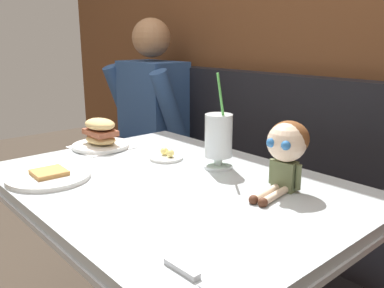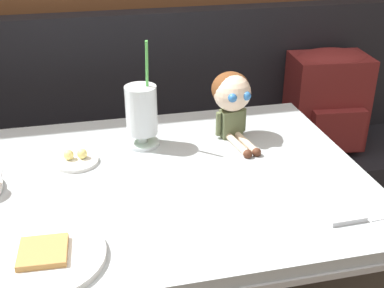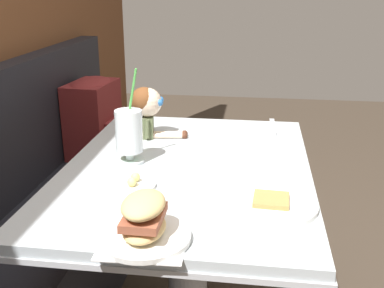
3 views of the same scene
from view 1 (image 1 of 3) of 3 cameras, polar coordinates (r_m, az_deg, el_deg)
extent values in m
cube|color=brown|center=(1.83, 19.66, 15.24)|extent=(4.40, 0.08, 2.40)
cube|color=black|center=(1.84, 12.48, -16.04)|extent=(2.60, 0.48, 0.45)
cube|color=black|center=(1.80, 16.95, 0.19)|extent=(2.60, 0.10, 0.55)
cube|color=#B2BCC1|center=(1.23, -2.78, -5.87)|extent=(1.10, 0.80, 0.03)
cube|color=#B7BABF|center=(1.24, -2.76, -6.87)|extent=(1.11, 0.81, 0.02)
cylinder|color=white|center=(1.32, -19.44, -4.34)|extent=(0.25, 0.25, 0.01)
cube|color=#B78447|center=(1.31, -19.41, -3.78)|extent=(0.10, 0.10, 0.01)
cylinder|color=silver|center=(1.35, 3.71, -3.16)|extent=(0.10, 0.10, 0.01)
cylinder|color=silver|center=(1.34, 3.72, -2.34)|extent=(0.03, 0.03, 0.03)
cylinder|color=silver|center=(1.32, 3.79, 1.19)|extent=(0.09, 0.09, 0.14)
cylinder|color=#ADE0A8|center=(1.32, 3.78, 0.67)|extent=(0.08, 0.08, 0.12)
cylinder|color=#51B74C|center=(1.28, 4.24, 5.17)|extent=(0.01, 0.05, 0.22)
cube|color=white|center=(1.63, -12.62, -0.45)|extent=(0.21, 0.21, 0.00)
cylinder|color=white|center=(1.63, -12.63, -0.17)|extent=(0.22, 0.22, 0.01)
ellipsoid|color=tan|center=(1.62, -12.68, 0.66)|extent=(0.15, 0.10, 0.04)
cube|color=#995138|center=(1.61, -12.74, 1.63)|extent=(0.14, 0.09, 0.02)
ellipsoid|color=tan|center=(1.61, -12.80, 2.74)|extent=(0.15, 0.10, 0.04)
cylinder|color=white|center=(1.44, -3.65, -1.93)|extent=(0.12, 0.12, 0.01)
sphere|color=#F4E07A|center=(1.46, -3.90, -1.01)|extent=(0.03, 0.03, 0.03)
sphere|color=#F4E07A|center=(1.43, -3.06, -1.32)|extent=(0.03, 0.03, 0.03)
cube|color=#B2B5BA|center=(0.78, -1.45, -17.06)|extent=(0.09, 0.02, 0.01)
cube|color=#5B6642|center=(1.17, 12.88, -4.34)|extent=(0.07, 0.05, 0.08)
sphere|color=beige|center=(1.15, 13.16, 0.27)|extent=(0.11, 0.11, 0.11)
ellipsoid|color=brown|center=(1.15, 13.46, 0.76)|extent=(0.13, 0.12, 0.10)
sphere|color=#2D6BB2|center=(1.11, 11.02, 0.17)|extent=(0.03, 0.03, 0.03)
sphere|color=#2D6BB2|center=(1.09, 13.03, -0.20)|extent=(0.03, 0.03, 0.03)
cylinder|color=beige|center=(1.13, 10.24, -6.82)|extent=(0.04, 0.12, 0.02)
cylinder|color=beige|center=(1.11, 11.50, -7.14)|extent=(0.04, 0.12, 0.02)
sphere|color=#4C2819|center=(1.08, 8.62, -7.76)|extent=(0.03, 0.03, 0.03)
sphere|color=#4C2819|center=(1.06, 9.91, -8.11)|extent=(0.03, 0.03, 0.03)
cylinder|color=#5B6642|center=(1.19, 11.15, -3.76)|extent=(0.02, 0.02, 0.07)
cylinder|color=#5B6642|center=(1.16, 14.70, -4.54)|extent=(0.02, 0.02, 0.07)
cube|color=#2D4C7F|center=(2.32, -5.47, 4.32)|extent=(0.38, 0.24, 0.58)
sphere|color=#9E704C|center=(2.28, -5.73, 14.62)|extent=(0.21, 0.21, 0.21)
cube|color=#23232D|center=(2.27, -9.00, -1.72)|extent=(0.34, 0.36, 0.14)
cylinder|color=#2D4C7F|center=(2.48, -9.58, 5.53)|extent=(0.09, 0.25, 0.48)
cylinder|color=#2D4C7F|center=(2.11, -2.89, 4.10)|extent=(0.09, 0.25, 0.48)
camera|label=2|loc=(1.15, -64.99, 18.61)|focal=46.68mm
camera|label=3|loc=(2.40, -30.69, 16.85)|focal=44.21mm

